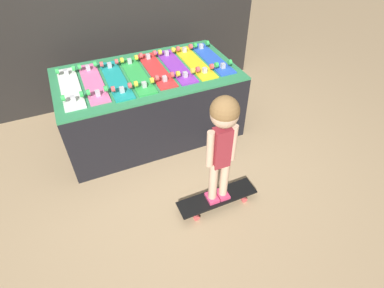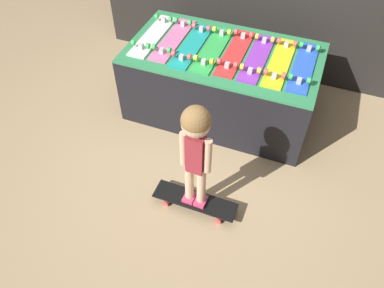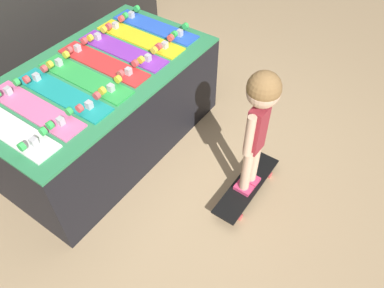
{
  "view_description": "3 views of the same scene",
  "coord_description": "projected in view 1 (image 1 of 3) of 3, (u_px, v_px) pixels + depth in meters",
  "views": [
    {
      "loc": [
        -0.69,
        -2.03,
        2.18
      ],
      "look_at": [
        0.13,
        -0.17,
        0.39
      ],
      "focal_mm": 28.0,
      "sensor_mm": 36.0,
      "label": 1
    },
    {
      "loc": [
        0.81,
        -2.28,
        2.72
      ],
      "look_at": [
        0.03,
        -0.27,
        0.39
      ],
      "focal_mm": 35.0,
      "sensor_mm": 36.0,
      "label": 2
    },
    {
      "loc": [
        -1.45,
        -1.24,
        2.37
      ],
      "look_at": [
        0.04,
        -0.19,
        0.42
      ],
      "focal_mm": 35.0,
      "sensor_mm": 36.0,
      "label": 3
    }
  ],
  "objects": [
    {
      "name": "skateboard_teal_on_rack",
      "position": [
        116.0,
        79.0,
        2.89
      ],
      "size": [
        0.18,
        0.79,
        0.09
      ],
      "color": "teal",
      "rests_on": "display_rack"
    },
    {
      "name": "skateboard_yellow_on_rack",
      "position": [
        194.0,
        61.0,
        3.17
      ],
      "size": [
        0.18,
        0.79,
        0.09
      ],
      "color": "yellow",
      "rests_on": "display_rack"
    },
    {
      "name": "skateboard_white_on_rack",
      "position": [
        70.0,
        87.0,
        2.78
      ],
      "size": [
        0.18,
        0.79,
        0.09
      ],
      "color": "white",
      "rests_on": "display_rack"
    },
    {
      "name": "skateboard_on_floor",
      "position": [
        217.0,
        198.0,
        2.64
      ],
      "size": [
        0.72,
        0.19,
        0.09
      ],
      "color": "black",
      "rests_on": "ground_plane"
    },
    {
      "name": "display_rack",
      "position": [
        150.0,
        103.0,
        3.25
      ],
      "size": [
        1.82,
        1.02,
        0.72
      ],
      "color": "black",
      "rests_on": "ground_plane"
    },
    {
      "name": "child",
      "position": [
        223.0,
        134.0,
        2.16
      ],
      "size": [
        0.25,
        0.21,
        1.03
      ],
      "rotation": [
        0.0,
        0.0,
        -0.03
      ],
      "color": "#E03D6B",
      "rests_on": "skateboard_on_floor"
    },
    {
      "name": "skateboard_purple_on_rack",
      "position": [
        176.0,
        65.0,
        3.11
      ],
      "size": [
        0.18,
        0.79,
        0.09
      ],
      "color": "purple",
      "rests_on": "display_rack"
    },
    {
      "name": "skateboard_blue_on_rack",
      "position": [
        211.0,
        57.0,
        3.24
      ],
      "size": [
        0.18,
        0.79,
        0.09
      ],
      "color": "blue",
      "rests_on": "display_rack"
    },
    {
      "name": "skateboard_green_on_rack",
      "position": [
        137.0,
        74.0,
        2.96
      ],
      "size": [
        0.18,
        0.79,
        0.09
      ],
      "color": "green",
      "rests_on": "display_rack"
    },
    {
      "name": "skateboard_pink_on_rack",
      "position": [
        93.0,
        82.0,
        2.85
      ],
      "size": [
        0.18,
        0.79,
        0.09
      ],
      "color": "pink",
      "rests_on": "display_rack"
    },
    {
      "name": "skateboard_red_on_rack",
      "position": [
        156.0,
        69.0,
        3.05
      ],
      "size": [
        0.18,
        0.79,
        0.09
      ],
      "color": "red",
      "rests_on": "display_rack"
    },
    {
      "name": "ground_plane",
      "position": [
        173.0,
        166.0,
        3.05
      ],
      "size": [
        16.0,
        16.0,
        0.0
      ],
      "primitive_type": "plane",
      "color": "tan"
    }
  ]
}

